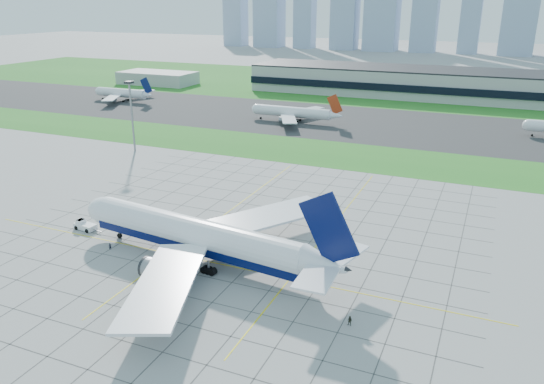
# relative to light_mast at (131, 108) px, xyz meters

# --- Properties ---
(ground) EXTENTS (1400.00, 1400.00, 0.00)m
(ground) POSITION_rel_light_mast_xyz_m (70.00, -65.00, -16.18)
(ground) COLOR #9B9B96
(ground) RESTS_ON ground
(grass_median) EXTENTS (700.00, 35.00, 0.04)m
(grass_median) POSITION_rel_light_mast_xyz_m (70.00, 25.00, -16.16)
(grass_median) COLOR #226A1E
(grass_median) RESTS_ON ground
(asphalt_taxiway) EXTENTS (700.00, 75.00, 0.04)m
(asphalt_taxiway) POSITION_rel_light_mast_xyz_m (70.00, 80.00, -16.15)
(asphalt_taxiway) COLOR #383838
(asphalt_taxiway) RESTS_ON ground
(grass_far) EXTENTS (700.00, 145.00, 0.04)m
(grass_far) POSITION_rel_light_mast_xyz_m (70.00, 190.00, -16.16)
(grass_far) COLOR #226A1E
(grass_far) RESTS_ON ground
(apron_markings) EXTENTS (120.00, 130.00, 0.03)m
(apron_markings) POSITION_rel_light_mast_xyz_m (70.43, -53.91, -16.17)
(apron_markings) COLOR #474744
(apron_markings) RESTS_ON ground
(terminal) EXTENTS (260.00, 43.00, 15.80)m
(terminal) POSITION_rel_light_mast_xyz_m (110.00, 164.87, -8.29)
(terminal) COLOR #B7B7B2
(terminal) RESTS_ON ground
(service_block) EXTENTS (50.00, 25.00, 8.00)m
(service_block) POSITION_rel_light_mast_xyz_m (-90.00, 145.00, -12.18)
(service_block) COLOR #B7B7B2
(service_block) RESTS_ON ground
(light_mast) EXTENTS (2.50, 2.50, 25.60)m
(light_mast) POSITION_rel_light_mast_xyz_m (0.00, 0.00, 0.00)
(light_mast) COLOR gray
(light_mast) RESTS_ON ground
(airliner) EXTENTS (67.22, 67.75, 21.19)m
(airliner) POSITION_rel_light_mast_xyz_m (67.33, -67.44, -10.39)
(airliner) COLOR white
(airliner) RESTS_ON ground
(pushback_tug) EXTENTS (8.30, 3.43, 2.28)m
(pushback_tug) POSITION_rel_light_mast_xyz_m (33.09, -63.92, -15.17)
(pushback_tug) COLOR white
(pushback_tug) RESTS_ON ground
(crew_near) EXTENTS (0.62, 0.68, 1.57)m
(crew_near) POSITION_rel_light_mast_xyz_m (46.20, -70.56, -15.40)
(crew_near) COLOR black
(crew_near) RESTS_ON ground
(crew_far) EXTENTS (1.01, 0.86, 1.83)m
(crew_far) POSITION_rel_light_mast_xyz_m (103.32, -78.17, -15.27)
(crew_far) COLOR #28271A
(crew_far) RESTS_ON ground
(distant_jet_0) EXTENTS (35.86, 42.66, 14.08)m
(distant_jet_0) POSITION_rel_light_mast_xyz_m (-70.18, 82.77, -11.70)
(distant_jet_0) COLOR white
(distant_jet_0) RESTS_ON ground
(distant_jet_1) EXTENTS (41.69, 42.66, 14.08)m
(distant_jet_1) POSITION_rel_light_mast_xyz_m (36.06, 70.11, -11.69)
(distant_jet_1) COLOR white
(distant_jet_1) RESTS_ON ground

